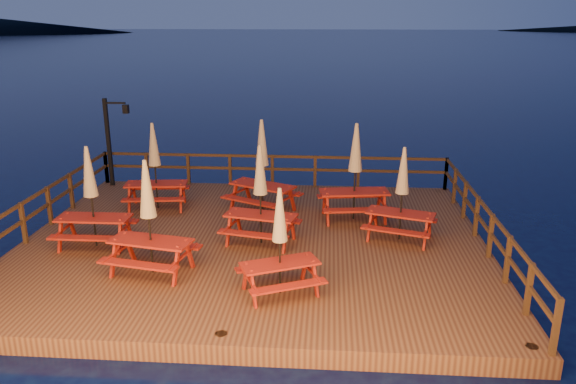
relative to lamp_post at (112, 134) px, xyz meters
name	(u,v)px	position (x,y,z in m)	size (l,w,h in m)	color
ground	(254,253)	(5.39, -4.55, -2.20)	(500.00, 500.00, 0.00)	black
deck	(254,246)	(5.39, -4.55, -2.00)	(12.00, 10.00, 0.40)	#4B2718
deck_piles	(254,263)	(5.39, -4.55, -2.50)	(11.44, 9.44, 1.40)	#321C10
railing	(262,191)	(5.39, -2.77, -1.03)	(11.80, 9.75, 1.10)	#321C10
lamp_post	(112,134)	(0.00, 0.00, 0.00)	(0.85, 0.18, 3.00)	black
picnic_table_0	(355,170)	(8.06, -2.78, -0.34)	(2.16, 1.87, 2.79)	maroon
picnic_table_1	(155,165)	(2.12, -2.25, -0.43)	(2.00, 1.72, 2.62)	maroon
picnic_table_2	(262,165)	(5.36, -2.30, -0.36)	(2.45, 2.29, 2.77)	maroon
picnic_table_3	(91,195)	(1.43, -5.28, -0.44)	(1.83, 1.51, 2.60)	maroon
picnic_table_4	(402,193)	(9.20, -4.26, -0.51)	(2.09, 1.90, 2.48)	maroon
picnic_table_5	(280,240)	(6.34, -7.47, -0.59)	(2.03, 1.89, 2.32)	maroon
picnic_table_6	(260,193)	(5.61, -4.77, -0.45)	(2.08, 1.84, 2.59)	maroon
picnic_table_7	(149,216)	(3.35, -6.69, -0.42)	(2.11, 1.86, 2.65)	maroon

